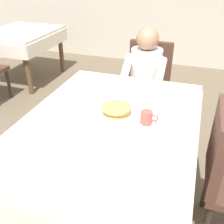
{
  "coord_description": "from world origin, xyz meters",
  "views": [
    {
      "loc": [
        0.48,
        -1.38,
        1.64
      ],
      "look_at": [
        0.01,
        0.02,
        0.79
      ],
      "focal_mm": 42.54,
      "sensor_mm": 36.0,
      "label": 1
    }
  ],
  "objects": [
    {
      "name": "chair_diner",
      "position": [
        0.02,
        1.17,
        0.53
      ],
      "size": [
        0.44,
        0.45,
        0.93
      ],
      "rotation": [
        0.0,
        0.0,
        3.14
      ],
      "color": "#4C2D23",
      "rests_on": "ground"
    },
    {
      "name": "napkin_folded",
      "position": [
        -0.24,
        -0.06,
        0.74
      ],
      "size": [
        0.17,
        0.13,
        0.01
      ],
      "primitive_type": "cube",
      "rotation": [
        0.0,
        0.0,
        -0.04
      ],
      "color": "white",
      "rests_on": "dining_table_main"
    },
    {
      "name": "background_table_far",
      "position": [
        -2.04,
        1.94,
        0.62
      ],
      "size": [
        0.92,
        1.12,
        0.74
      ],
      "color": "silver",
      "rests_on": "ground"
    },
    {
      "name": "breakfast_stack",
      "position": [
        0.03,
        0.07,
        0.78
      ],
      "size": [
        0.2,
        0.2,
        0.06
      ],
      "color": "tan",
      "rests_on": "plate_breakfast"
    },
    {
      "name": "plate_breakfast",
      "position": [
        0.02,
        0.08,
        0.75
      ],
      "size": [
        0.28,
        0.28,
        0.02
      ],
      "primitive_type": "cylinder",
      "color": "white",
      "rests_on": "dining_table_main"
    },
    {
      "name": "dining_table_main",
      "position": [
        0.0,
        0.0,
        0.65
      ],
      "size": [
        1.12,
        1.52,
        0.74
      ],
      "color": "silver",
      "rests_on": "ground"
    },
    {
      "name": "spoon_near_edge",
      "position": [
        0.03,
        -0.21,
        0.74
      ],
      "size": [
        0.15,
        0.02,
        0.0
      ],
      "primitive_type": "cube",
      "rotation": [
        0.0,
        0.0,
        0.03
      ],
      "color": "silver",
      "rests_on": "dining_table_main"
    },
    {
      "name": "cup_coffee",
      "position": [
        0.24,
        0.04,
        0.78
      ],
      "size": [
        0.11,
        0.08,
        0.08
      ],
      "color": "#B24C42",
      "rests_on": "dining_table_main"
    },
    {
      "name": "knife_right_of_plate",
      "position": [
        0.21,
        0.06,
        0.74
      ],
      "size": [
        0.02,
        0.2,
        0.0
      ],
      "primitive_type": "cube",
      "rotation": [
        0.0,
        0.0,
        1.54
      ],
      "color": "silver",
      "rests_on": "dining_table_main"
    },
    {
      "name": "diner_person",
      "position": [
        0.02,
        1.01,
        0.67
      ],
      "size": [
        0.4,
        0.43,
        1.12
      ],
      "rotation": [
        0.0,
        0.0,
        3.14
      ],
      "color": "silver",
      "rests_on": "ground"
    },
    {
      "name": "ground_plane",
      "position": [
        0.0,
        0.0,
        0.0
      ],
      "size": [
        14.0,
        14.0,
        0.0
      ],
      "primitive_type": "plane",
      "color": "brown"
    },
    {
      "name": "fork_left_of_plate",
      "position": [
        -0.17,
        0.06,
        0.74
      ],
      "size": [
        0.03,
        0.18,
        0.0
      ],
      "primitive_type": "cube",
      "rotation": [
        0.0,
        0.0,
        1.46
      ],
      "color": "silver",
      "rests_on": "dining_table_main"
    }
  ]
}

